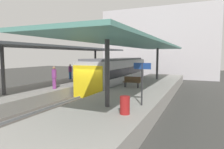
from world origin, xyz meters
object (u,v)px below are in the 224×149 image
at_px(passenger_near_bench, 54,77).
at_px(platform_bench, 132,82).
at_px(platform_sign, 142,74).
at_px(litter_bin, 125,105).
at_px(passenger_mid_platform, 70,71).
at_px(commuter_train, 117,73).

bearing_deg(passenger_near_bench, platform_bench, 31.39).
relative_size(platform_sign, litter_bin, 2.76).
relative_size(platform_sign, passenger_near_bench, 1.27).
relative_size(litter_bin, passenger_mid_platform, 0.49).
xyz_separation_m(platform_sign, passenger_mid_platform, (-10.23, 7.95, -0.78)).
relative_size(passenger_near_bench, passenger_mid_platform, 1.07).
bearing_deg(passenger_mid_platform, platform_bench, -17.75).
height_order(platform_bench, passenger_near_bench, passenger_near_bench).
relative_size(commuter_train, passenger_mid_platform, 7.31).
bearing_deg(litter_bin, platform_bench, 105.90).
bearing_deg(passenger_mid_platform, platform_sign, -37.84).
distance_m(litter_bin, passenger_mid_platform, 13.96).
distance_m(commuter_train, passenger_near_bench, 7.49).
relative_size(commuter_train, litter_bin, 14.85).
xyz_separation_m(litter_bin, passenger_mid_platform, (-9.97, 9.77, 0.44)).
relative_size(platform_sign, passenger_mid_platform, 1.36).
distance_m(passenger_near_bench, passenger_mid_platform, 6.32).
height_order(platform_sign, passenger_mid_platform, platform_sign).
bearing_deg(litter_bin, platform_sign, 81.79).
distance_m(platform_sign, passenger_near_bench, 7.93).
bearing_deg(passenger_mid_platform, litter_bin, -44.43).
xyz_separation_m(platform_bench, platform_sign, (2.33, -5.42, 1.16)).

